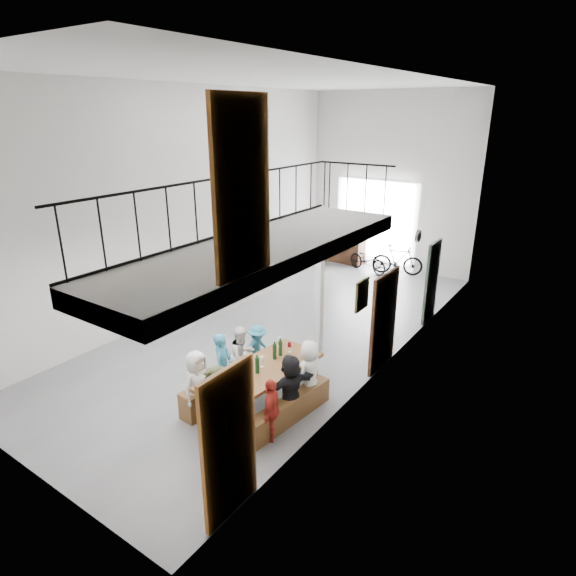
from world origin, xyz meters
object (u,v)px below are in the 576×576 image
Objects in this scene: tasting_table at (261,374)px; bicycle_near at (368,260)px; serving_counter at (338,247)px; host_standing at (215,421)px; oak_barrel at (317,245)px; bench_inner at (231,384)px; side_bench at (247,279)px.

bicycle_near is at bearing 108.24° from tasting_table.
bicycle_near is (1.38, -0.55, -0.09)m from serving_counter.
serving_counter is 1.11× the size of host_standing.
bicycle_near is (2.10, -0.30, -0.09)m from oak_barrel.
bicycle_near is (-1.86, 8.00, -0.31)m from tasting_table.
oak_barrel is (-3.23, 8.28, 0.25)m from bench_inner.
host_standing is (0.39, -1.55, 0.13)m from tasting_table.
bench_inner is at bearing 148.96° from host_standing.
serving_counter is 10.74m from host_standing.
bench_inner is 1.26× the size of host_standing.
serving_counter reaches higher than bicycle_near.
tasting_table is 6.29m from side_bench.
bicycle_near is (2.29, 3.29, 0.16)m from side_bench.
side_bench is 3.95m from serving_counter.
tasting_table is 1.58× the size of bicycle_near.
oak_barrel reaches higher than bench_inner.
tasting_table is at bearing -48.68° from side_bench.
serving_counter reaches higher than oak_barrel.
tasting_table is 1.43× the size of host_standing.
host_standing is at bearing -67.55° from serving_counter.
bench_inner is at bearing -176.59° from tasting_table.
host_standing reaches higher than tasting_table.
bench_inner is 8.89m from oak_barrel.
oak_barrel reaches higher than side_bench.
side_bench is at bearing 136.50° from tasting_table.
bench_inner is 8.89m from serving_counter.
oak_barrel is at bearing 86.93° from side_bench.
bench_inner is (-0.72, 0.02, -0.47)m from tasting_table.
tasting_table is at bearing 3.75° from bench_inner.
tasting_table is 9.14m from serving_counter.
serving_counter is at bearing 19.26° from oak_barrel.
bench_inner reaches higher than side_bench.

